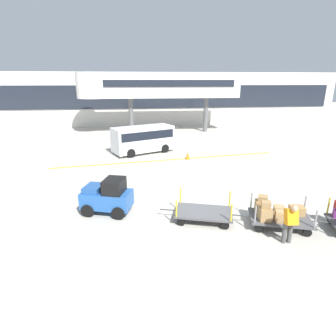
{
  "coord_description": "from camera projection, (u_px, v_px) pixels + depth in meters",
  "views": [
    {
      "loc": [
        -2.71,
        -10.18,
        5.53
      ],
      "look_at": [
        -0.94,
        3.72,
        1.02
      ],
      "focal_mm": 28.95,
      "sensor_mm": 36.0,
      "label": 1
    }
  ],
  "objects": [
    {
      "name": "baggage_cart_middle",
      "position": [
        276.0,
        213.0,
        10.69
      ],
      "size": [
        3.08,
        2.01,
        1.17
      ],
      "color": "#4C4C4F",
      "rests_on": "ground_plane"
    },
    {
      "name": "shuttle_van",
      "position": [
        143.0,
        137.0,
        21.61
      ],
      "size": [
        5.16,
        3.67,
        2.1
      ],
      "color": "silver",
      "rests_on": "ground_plane"
    },
    {
      "name": "safety_cone_near",
      "position": [
        188.0,
        156.0,
        20.0
      ],
      "size": [
        0.36,
        0.36,
        0.55
      ],
      "primitive_type": "cone",
      "color": "orange",
      "rests_on": "ground_plane"
    },
    {
      "name": "jet_bridge",
      "position": [
        153.0,
        86.0,
        28.91
      ],
      "size": [
        17.31,
        3.0,
        6.39
      ],
      "color": "silver",
      "rests_on": "ground_plane"
    },
    {
      "name": "baggage_tug",
      "position": [
        108.0,
        197.0,
        11.74
      ],
      "size": [
        2.33,
        1.73,
        1.58
      ],
      "color": "#2659A5",
      "rests_on": "ground_plane"
    },
    {
      "name": "apron_lead_line",
      "position": [
        170.0,
        160.0,
        19.93
      ],
      "size": [
        16.6,
        2.36,
        0.01
      ],
      "primitive_type": "cube",
      "rotation": [
        0.0,
        0.0,
        0.13
      ],
      "color": "yellow",
      "rests_on": "ground_plane"
    },
    {
      "name": "baggage_cart_lead",
      "position": [
        203.0,
        213.0,
        11.2
      ],
      "size": [
        3.08,
        2.01,
        1.1
      ],
      "color": "#4C4C4F",
      "rests_on": "ground_plane"
    },
    {
      "name": "baggage_handler",
      "position": [
        290.0,
        222.0,
        9.4
      ],
      "size": [
        0.42,
        0.45,
        1.56
      ],
      "color": "#4C4C4C",
      "rests_on": "ground_plane"
    },
    {
      "name": "terminal_building",
      "position": [
        154.0,
        99.0,
        35.15
      ],
      "size": [
        48.89,
        2.51,
        6.6
      ],
      "color": "silver",
      "rests_on": "ground_plane"
    },
    {
      "name": "ground_plane",
      "position": [
        201.0,
        216.0,
        11.63
      ],
      "size": [
        120.0,
        120.0,
        0.0
      ],
      "primitive_type": "plane",
      "color": "#B2ADA0"
    }
  ]
}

